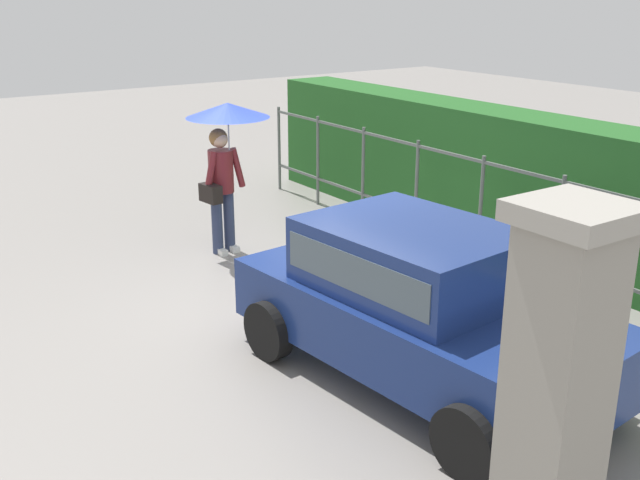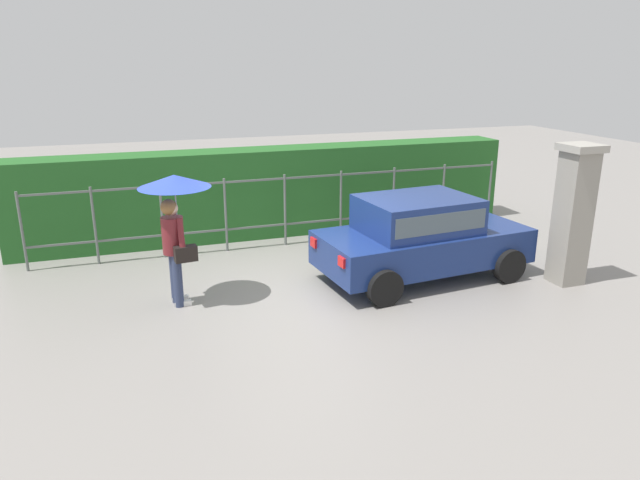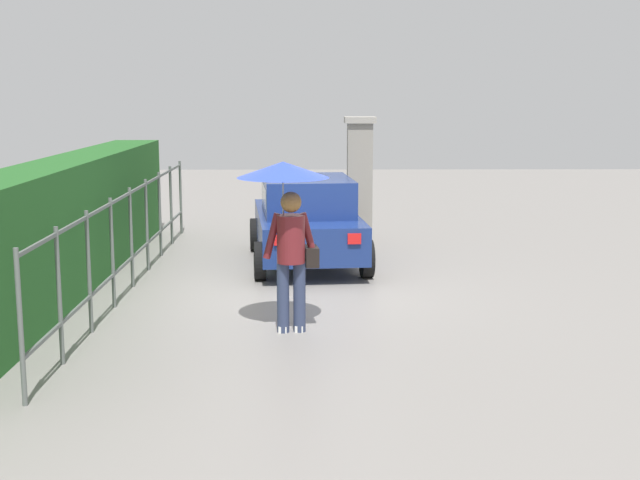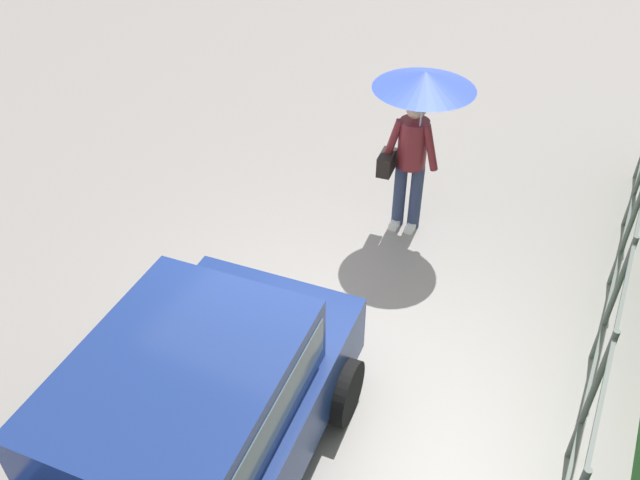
# 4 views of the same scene
# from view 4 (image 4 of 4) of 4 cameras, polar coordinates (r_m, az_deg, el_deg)

# --- Properties ---
(ground_plane) EXTENTS (40.00, 40.00, 0.00)m
(ground_plane) POSITION_cam_4_polar(r_m,az_deg,el_deg) (6.71, -0.26, -8.26)
(ground_plane) COLOR gray
(car) EXTENTS (3.86, 2.14, 1.48)m
(car) POSITION_cam_4_polar(r_m,az_deg,el_deg) (5.05, -12.02, -16.28)
(car) COLOR navy
(car) RESTS_ON ground
(pedestrian) EXTENTS (1.11, 1.11, 2.07)m
(pedestrian) POSITION_cam_4_polar(r_m,az_deg,el_deg) (7.32, 8.61, 11.05)
(pedestrian) COLOR #2D3856
(pedestrian) RESTS_ON ground
(fence_section) EXTENTS (9.93, 0.05, 1.50)m
(fence_section) POSITION_cam_4_polar(r_m,az_deg,el_deg) (5.57, 22.78, -12.21)
(fence_section) COLOR #59605B
(fence_section) RESTS_ON ground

